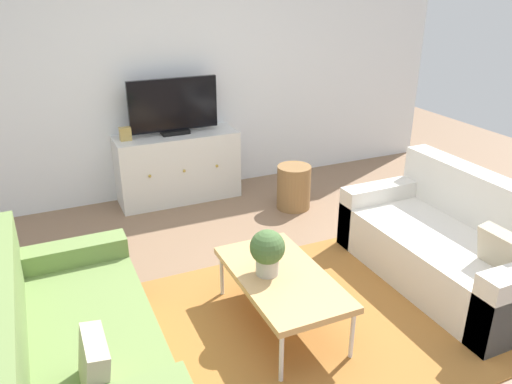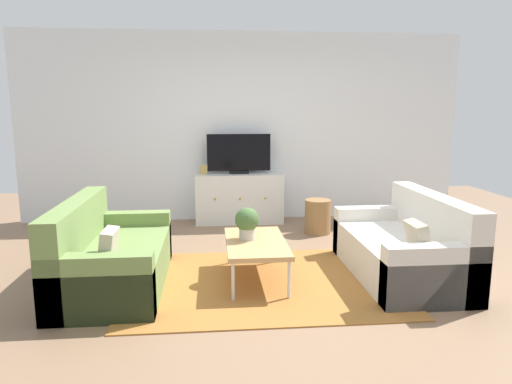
{
  "view_description": "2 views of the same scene",
  "coord_description": "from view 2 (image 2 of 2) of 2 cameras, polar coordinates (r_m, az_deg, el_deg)",
  "views": [
    {
      "loc": [
        -1.37,
        -2.59,
        2.19
      ],
      "look_at": [
        0.0,
        0.44,
        0.77
      ],
      "focal_mm": 35.59,
      "sensor_mm": 36.0,
      "label": 1
    },
    {
      "loc": [
        -0.46,
        -4.33,
        1.64
      ],
      "look_at": [
        0.0,
        0.44,
        0.77
      ],
      "focal_mm": 32.82,
      "sensor_mm": 36.0,
      "label": 2
    }
  ],
  "objects": [
    {
      "name": "ground_plane",
      "position": [
        4.66,
        0.53,
        -10.33
      ],
      "size": [
        10.0,
        10.0,
        0.0
      ],
      "primitive_type": "plane",
      "color": "#84664C"
    },
    {
      "name": "mantel_clock",
      "position": [
        6.66,
        -6.42,
        2.74
      ],
      "size": [
        0.11,
        0.07,
        0.13
      ],
      "primitive_type": "cube",
      "color": "tan",
      "rests_on": "tv_console"
    },
    {
      "name": "wall_back",
      "position": [
        6.91,
        -1.69,
        7.86
      ],
      "size": [
        6.4,
        0.12,
        2.7
      ],
      "primitive_type": "cube",
      "color": "white",
      "rests_on": "ground_plane"
    },
    {
      "name": "potted_plant",
      "position": [
        4.45,
        -1.11,
        -3.67
      ],
      "size": [
        0.23,
        0.23,
        0.31
      ],
      "color": "#B7B2A8",
      "rests_on": "coffee_table"
    },
    {
      "name": "coffee_table",
      "position": [
        4.46,
        -0.02,
        -6.33
      ],
      "size": [
        0.56,
        1.04,
        0.39
      ],
      "color": "tan",
      "rests_on": "ground_plane"
    },
    {
      "name": "couch_left_side",
      "position": [
        4.55,
        -17.8,
        -7.76
      ],
      "size": [
        0.87,
        1.66,
        0.81
      ],
      "color": "olive",
      "rests_on": "ground_plane"
    },
    {
      "name": "wicker_basket",
      "position": [
        6.22,
        7.53,
        -2.97
      ],
      "size": [
        0.34,
        0.34,
        0.45
      ],
      "primitive_type": "cylinder",
      "color": "olive",
      "rests_on": "ground_plane"
    },
    {
      "name": "flat_screen_tv",
      "position": [
        6.67,
        -2.12,
        4.65
      ],
      "size": [
        0.9,
        0.16,
        0.56
      ],
      "color": "black",
      "rests_on": "tv_console"
    },
    {
      "name": "couch_right_side",
      "position": [
        4.83,
        18.0,
        -6.72
      ],
      "size": [
        0.87,
        1.66,
        0.81
      ],
      "color": "silver",
      "rests_on": "ground_plane"
    },
    {
      "name": "area_rug",
      "position": [
        4.51,
        0.74,
        -10.92
      ],
      "size": [
        2.5,
        1.9,
        0.01
      ],
      "primitive_type": "cube",
      "color": "#9E662D",
      "rests_on": "ground_plane"
    },
    {
      "name": "tv_console",
      "position": [
        6.74,
        -2.07,
        -0.73
      ],
      "size": [
        1.25,
        0.47,
        0.71
      ],
      "color": "silver",
      "rests_on": "ground_plane"
    }
  ]
}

